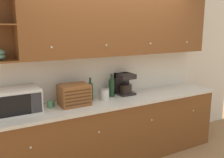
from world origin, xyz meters
TOP-DOWN VIEW (x-y plane):
  - ground_plane at (0.00, 0.00)m, footprint 24.00×24.00m
  - wall_back at (0.00, 0.03)m, footprint 5.78×0.06m
  - counter_unit at (0.00, -0.31)m, footprint 3.40×0.65m
  - backsplash_panel at (0.00, -0.01)m, footprint 3.38×0.01m
  - upper_cabinets at (0.17, -0.17)m, footprint 3.38×0.36m
  - microwave at (-1.32, -0.23)m, footprint 0.53×0.42m
  - mug at (-0.92, -0.23)m, footprint 0.09×0.08m
  - bread_box at (-0.61, -0.28)m, footprint 0.38×0.30m
  - wine_bottle at (-0.34, -0.20)m, footprint 0.07×0.07m
  - storage_canister at (-0.14, -0.25)m, footprint 0.14×0.14m
  - second_wine_bottle at (0.03, -0.15)m, footprint 0.09×0.09m
  - coffee_maker at (0.27, -0.13)m, footprint 0.25×0.26m

SIDE VIEW (x-z plane):
  - ground_plane at x=0.00m, z-range 0.00..0.00m
  - counter_unit at x=0.00m, z-range 0.00..0.95m
  - mug at x=-0.92m, z-range 0.95..1.04m
  - storage_canister at x=-0.14m, z-range 0.95..1.10m
  - bread_box at x=-0.61m, z-range 0.95..1.22m
  - wine_bottle at x=-0.34m, z-range 0.93..1.26m
  - microwave at x=-1.32m, z-range 0.95..1.25m
  - second_wine_bottle at x=0.03m, z-range 0.93..1.27m
  - coffee_maker at x=0.27m, z-range 0.95..1.27m
  - backsplash_panel at x=0.00m, z-range 0.95..1.56m
  - wall_back at x=0.00m, z-range 0.00..2.60m
  - upper_cabinets at x=0.17m, z-range 1.56..2.44m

